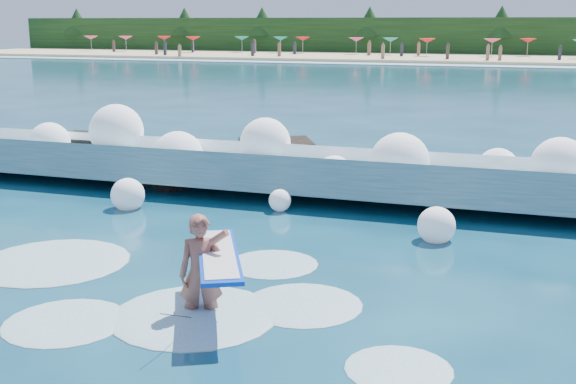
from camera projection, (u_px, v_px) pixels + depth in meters
name	position (u px, v px, depth m)	size (l,w,h in m)	color
ground	(174.00, 274.00, 13.04)	(200.00, 200.00, 0.00)	#083142
beach	(482.00, 59.00, 84.90)	(140.00, 20.00, 0.40)	tan
wet_band	(475.00, 65.00, 74.80)	(140.00, 5.00, 0.08)	silver
treeline	(489.00, 37.00, 93.59)	(140.00, 4.00, 5.00)	black
breaking_wave	(287.00, 172.00, 19.13)	(18.96, 2.91, 1.63)	teal
rock_cluster	(172.00, 162.00, 21.12)	(8.20, 3.40, 1.39)	black
surfer_with_board	(205.00, 270.00, 11.18)	(1.71, 3.00, 1.91)	#8E5042
wave_spray	(270.00, 155.00, 18.91)	(15.14, 4.44, 2.25)	white
surf_foam	(149.00, 290.00, 12.29)	(9.20, 5.38, 0.15)	silver
beach_umbrellas	(485.00, 41.00, 86.10)	(111.45, 6.73, 0.50)	#C83B6C
beachgoers	(458.00, 51.00, 83.74)	(94.66, 12.63, 1.93)	#3F332D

